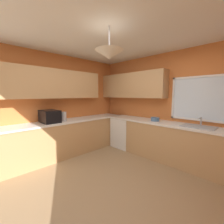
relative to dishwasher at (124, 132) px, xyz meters
The scene contains 9 objects.
ground_plane 2.02m from the dishwasher, 56.63° to the right, with size 9.06×9.06×0.00m, color #997A56.
room_shell 1.89m from the dishwasher, 58.60° to the right, with size 4.24×4.11×2.63m.
counter_run_left 1.78m from the dishwasher, 111.77° to the right, with size 0.65×3.72×0.89m.
counter_run_back 1.30m from the dishwasher, ahead, with size 3.33×0.65×0.89m.
dishwasher is the anchor object (origin of this frame).
microwave 2.12m from the dishwasher, 109.00° to the right, with size 0.48×0.36×0.29m, color black.
kettle 1.80m from the dishwasher, 112.11° to the right, with size 0.12×0.12×0.22m, color #B7B7BC.
sink_assembly 1.99m from the dishwasher, ahead, with size 0.61×0.40×0.19m.
bowl 1.09m from the dishwasher, ahead, with size 0.20×0.20×0.09m, color #4C7099.
Camera 1 is at (1.71, -1.62, 1.54)m, focal length 23.71 mm.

